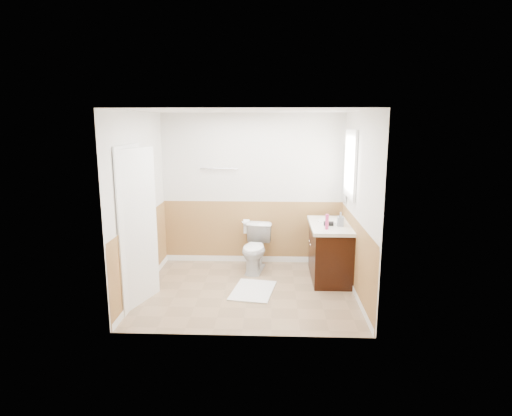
{
  "coord_description": "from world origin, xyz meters",
  "views": [
    {
      "loc": [
        0.34,
        -5.72,
        2.37
      ],
      "look_at": [
        0.1,
        0.25,
        1.15
      ],
      "focal_mm": 30.02,
      "sensor_mm": 36.0,
      "label": 1
    }
  ],
  "objects_px": {
    "bath_mat": "(253,291)",
    "lotion_bottle": "(327,222)",
    "soap_dispenser": "(340,219)",
    "vanity_cabinet": "(330,253)",
    "toilet": "(256,248)"
  },
  "relations": [
    {
      "from": "vanity_cabinet",
      "to": "bath_mat",
      "type": "bearing_deg",
      "value": -152.69
    },
    {
      "from": "bath_mat",
      "to": "lotion_bottle",
      "type": "relative_size",
      "value": 3.64
    },
    {
      "from": "toilet",
      "to": "lotion_bottle",
      "type": "height_order",
      "value": "lotion_bottle"
    },
    {
      "from": "bath_mat",
      "to": "lotion_bottle",
      "type": "distance_m",
      "value": 1.44
    },
    {
      "from": "toilet",
      "to": "vanity_cabinet",
      "type": "xyz_separation_m",
      "value": [
        1.14,
        -0.28,
        0.03
      ]
    },
    {
      "from": "toilet",
      "to": "vanity_cabinet",
      "type": "distance_m",
      "value": 1.18
    },
    {
      "from": "toilet",
      "to": "vanity_cabinet",
      "type": "height_order",
      "value": "vanity_cabinet"
    },
    {
      "from": "bath_mat",
      "to": "soap_dispenser",
      "type": "relative_size",
      "value": 3.94
    },
    {
      "from": "bath_mat",
      "to": "vanity_cabinet",
      "type": "relative_size",
      "value": 0.73
    },
    {
      "from": "vanity_cabinet",
      "to": "lotion_bottle",
      "type": "distance_m",
      "value": 0.66
    },
    {
      "from": "bath_mat",
      "to": "vanity_cabinet",
      "type": "distance_m",
      "value": 1.35
    },
    {
      "from": "lotion_bottle",
      "to": "bath_mat",
      "type": "bearing_deg",
      "value": -165.71
    },
    {
      "from": "lotion_bottle",
      "to": "soap_dispenser",
      "type": "bearing_deg",
      "value": 42.26
    },
    {
      "from": "toilet",
      "to": "lotion_bottle",
      "type": "xyz_separation_m",
      "value": [
        1.04,
        -0.6,
        0.59
      ]
    },
    {
      "from": "bath_mat",
      "to": "soap_dispenser",
      "type": "height_order",
      "value": "soap_dispenser"
    }
  ]
}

